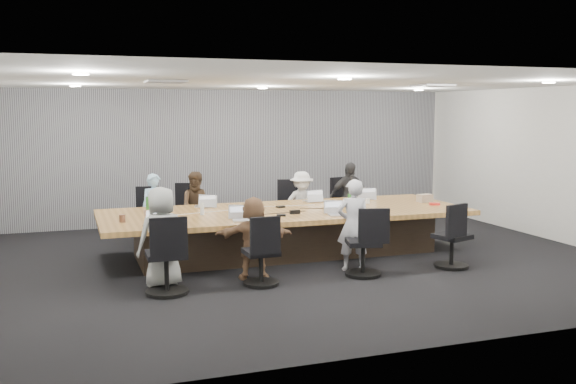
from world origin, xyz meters
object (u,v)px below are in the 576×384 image
object	(u,v)px
bottle_green_right	(350,202)
person_1	(198,208)
chair_4	(166,261)
chair_1	(194,216)
chair_0	(153,221)
chair_2	(295,211)
conference_table	(286,230)
chair_3	(342,208)
chair_6	(363,248)
stapler	(295,212)
chair_5	(261,258)
chair_7	(452,242)
person_5	(254,238)
laptop_1	(204,206)
person_0	(155,210)
laptop_5	(243,220)
laptop_4	(156,225)
person_4	(162,237)
person_2	(302,204)
bottle_green_left	(148,205)
canvas_bag	(425,198)
person_3	(349,198)
laptop_0	(159,208)
person_6	(353,225)
laptop_3	(361,198)
laptop_2	(312,201)
mug_brown	(122,218)
snack_packet	(435,204)
bottle_clear	(202,209)

from	to	relation	value
bottle_green_right	person_1	bearing A→B (deg)	143.48
chair_4	chair_1	bearing A→B (deg)	74.76
chair_0	chair_2	bearing A→B (deg)	-166.06
conference_table	chair_4	size ratio (longest dim) A/B	6.86
conference_table	chair_4	bearing A→B (deg)	-142.60
chair_3	chair_1	bearing A→B (deg)	-14.17
chair_6	stapler	size ratio (longest dim) A/B	4.77
chair_5	chair_7	xyz separation A→B (m)	(3.01, 0.00, 0.02)
chair_2	person_5	distance (m)	3.51
person_1	laptop_1	bearing A→B (deg)	-79.41
chair_6	stapler	bearing A→B (deg)	130.29
person_0	laptop_5	distance (m)	2.38
chair_7	chair_6	bearing A→B (deg)	161.37
conference_table	laptop_4	size ratio (longest dim) A/B	17.45
person_5	stapler	size ratio (longest dim) A/B	6.91
bottle_green_right	chair_6	bearing A→B (deg)	-106.95
laptop_1	person_4	world-z (taller)	person_4
person_2	bottle_green_left	bearing A→B (deg)	-163.57
chair_0	chair_2	xyz separation A→B (m)	(2.74, 0.00, 0.03)
person_0	stapler	world-z (taller)	person_0
chair_4	person_2	distance (m)	4.28
bottle_green_right	canvas_bag	distance (m)	1.67
chair_6	person_3	bearing A→B (deg)	84.17
laptop_0	person_6	distance (m)	3.34
chair_1	chair_6	world-z (taller)	chair_1
chair_1	chair_4	world-z (taller)	chair_4
laptop_3	stapler	world-z (taller)	stapler
laptop_2	mug_brown	size ratio (longest dim) A/B	2.75
laptop_2	person_0	bearing A→B (deg)	-14.97
chair_7	conference_table	bearing A→B (deg)	121.98
conference_table	chair_3	distance (m)	2.44
laptop_4	person_1	bearing A→B (deg)	55.84
person_2	snack_packet	xyz separation A→B (m)	(1.84, -1.67, 0.14)
laptop_2	person_3	size ratio (longest dim) A/B	0.22
conference_table	chair_6	xyz separation A→B (m)	(0.59, -1.70, 0.01)
laptop_2	person_6	bearing A→B (deg)	81.43
chair_3	mug_brown	world-z (taller)	chair_3
person_3	bottle_green_left	bearing A→B (deg)	-164.26
person_5	stapler	xyz separation A→B (m)	(0.94, 0.91, 0.18)
chair_2	bottle_green_right	bearing A→B (deg)	111.01
chair_7	laptop_4	bearing A→B (deg)	149.53
chair_3	laptop_3	size ratio (longest dim) A/B	2.50
mug_brown	bottle_green_right	bearing A→B (deg)	0.33
chair_0	person_0	size ratio (longest dim) A/B	0.62
bottle_clear	snack_packet	distance (m)	4.04
chair_2	person_3	bearing A→B (deg)	174.47
laptop_1	bottle_green_right	size ratio (longest dim) A/B	1.17
chair_5	chair_6	distance (m)	1.53
chair_0	bottle_clear	bearing A→B (deg)	121.54
laptop_0	snack_packet	distance (m)	4.71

